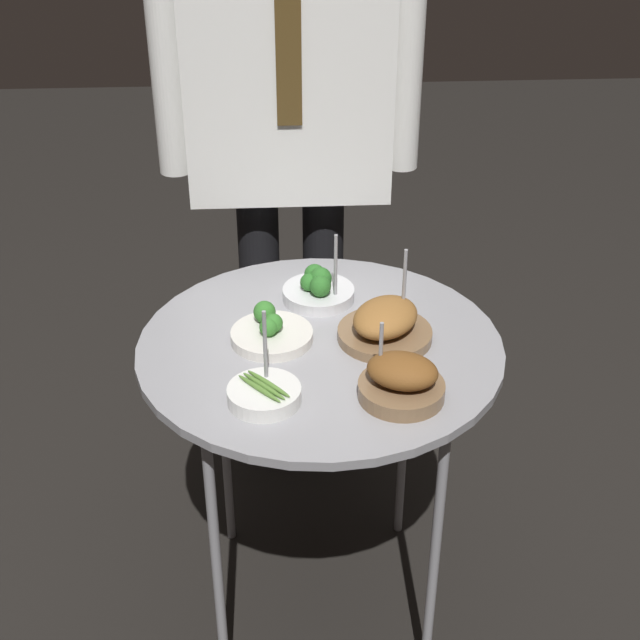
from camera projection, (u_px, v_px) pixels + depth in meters
The scene contains 8 objects.
ground_plane at pixel (320, 597), 2.03m from camera, with size 8.00×8.00×0.00m, color black.
serving_cart at pixel (320, 364), 1.70m from camera, with size 0.69×0.69×0.69m.
bowl_broccoli_front_right at pixel (318, 289), 1.80m from camera, with size 0.15×0.15×0.16m.
bowl_roast_front_left at pixel (385, 324), 1.67m from camera, with size 0.18×0.18×0.17m.
bowl_broccoli_mid_left at pixel (271, 332), 1.67m from camera, with size 0.16×0.16×0.06m.
bowl_asparagus_back_right at pixel (264, 394), 1.51m from camera, with size 0.13×0.13×0.16m.
bowl_roast_far_rim at pixel (402, 381), 1.51m from camera, with size 0.15×0.15×0.14m.
waiter_figure at pixel (288, 94), 1.95m from camera, with size 0.59×0.22×1.59m.
Camera 1 is at (-0.08, -1.40, 1.60)m, focal length 50.00 mm.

